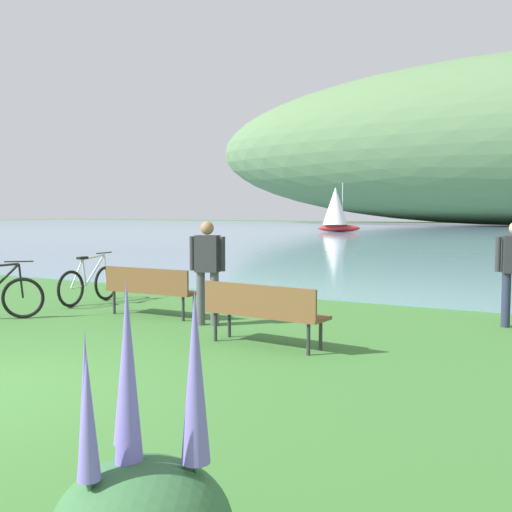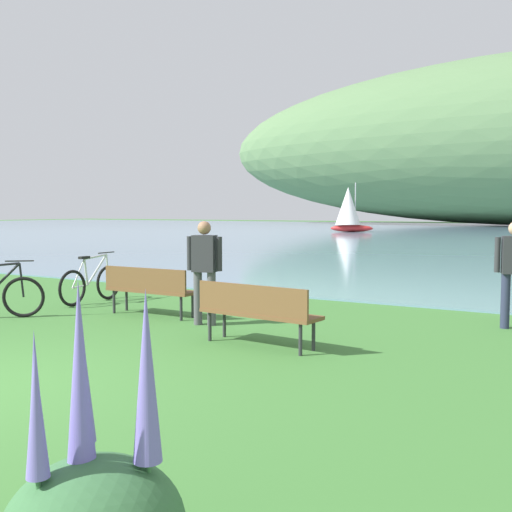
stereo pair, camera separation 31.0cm
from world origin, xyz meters
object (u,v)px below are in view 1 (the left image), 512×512
(park_bench_near_camera, at_px, (150,287))
(person_on_the_grass, at_px, (207,266))
(bicycle_leaning_near_bench, at_px, (89,284))
(park_bench_further_along, at_px, (263,309))
(sailboat_mid_bay, at_px, (336,209))

(park_bench_near_camera, xyz_separation_m, person_on_the_grass, (1.34, -0.20, 0.46))
(bicycle_leaning_near_bench, bearing_deg, park_bench_near_camera, -16.71)
(park_bench_further_along, height_order, bicycle_leaning_near_bench, bicycle_leaning_near_bench)
(park_bench_further_along, distance_m, bicycle_leaning_near_bench, 5.22)
(bicycle_leaning_near_bench, relative_size, sailboat_mid_bay, 0.42)
(park_bench_further_along, bearing_deg, person_on_the_grass, 148.29)
(sailboat_mid_bay, bearing_deg, park_bench_further_along, -70.37)
(sailboat_mid_bay, bearing_deg, person_on_the_grass, -71.86)
(park_bench_further_along, xyz_separation_m, person_on_the_grass, (-1.53, 0.94, 0.46))
(park_bench_near_camera, distance_m, sailboat_mid_bay, 42.61)
(park_bench_further_along, bearing_deg, park_bench_near_camera, 158.23)
(park_bench_further_along, relative_size, bicycle_leaning_near_bench, 1.04)
(park_bench_further_along, height_order, person_on_the_grass, person_on_the_grass)
(sailboat_mid_bay, bearing_deg, bicycle_leaning_near_bench, -75.97)
(person_on_the_grass, bearing_deg, bicycle_leaning_near_bench, 166.46)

